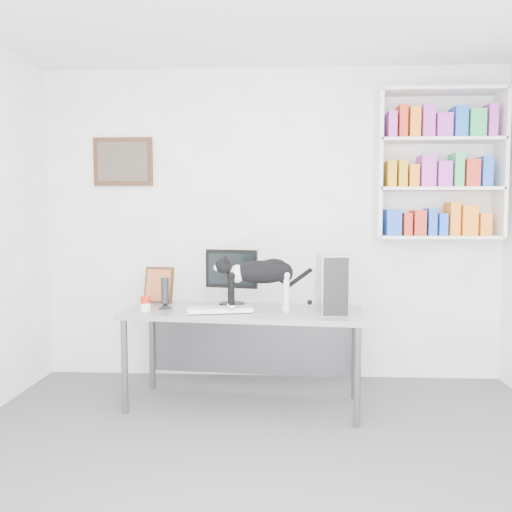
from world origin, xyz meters
The scene contains 11 objects.
room centered at (0.00, 0.00, 1.35)m, with size 4.01×4.01×2.70m.
bookshelf centered at (1.40, 1.85, 1.85)m, with size 1.03×0.28×1.24m, color silver.
wall_art centered at (-1.30, 1.97, 1.90)m, with size 0.52×0.04×0.42m, color #4B2C18.
desk centered at (-0.18, 1.22, 0.36)m, with size 1.75×0.68×0.73m, color gray.
monitor centered at (-0.29, 1.43, 0.95)m, with size 0.42×0.20×0.45m, color black.
keyboard centered at (-0.35, 1.11, 0.75)m, with size 0.47×0.18×0.04m, color silver.
pc_tower centered at (0.46, 1.20, 0.94)m, with size 0.19×0.42×0.42m, color #B0B0B5.
speaker centered at (-0.78, 1.24, 0.85)m, with size 0.11×0.11×0.25m, color black.
leaning_print centered at (-0.89, 1.50, 0.88)m, with size 0.24×0.10×0.30m, color #4B2C18.
soup_can centered at (-0.90, 1.14, 0.78)m, with size 0.07×0.07×0.11m, color #B31D0F.
cat centered at (-0.05, 1.12, 0.93)m, with size 0.64×0.17×0.40m, color black, non-canonical shape.
Camera 1 is at (0.12, -2.76, 1.43)m, focal length 38.00 mm.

